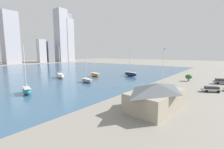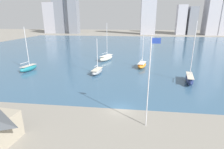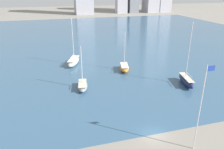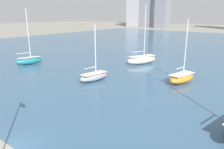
{
  "view_description": "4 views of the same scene",
  "coord_description": "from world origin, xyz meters",
  "px_view_note": "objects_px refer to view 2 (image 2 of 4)",
  "views": [
    {
      "loc": [
        -46.06,
        -21.84,
        10.54
      ],
      "look_at": [
        -4.94,
        10.27,
        3.48
      ],
      "focal_mm": 24.0,
      "sensor_mm": 36.0,
      "label": 1
    },
    {
      "loc": [
        1.84,
        -27.19,
        14.89
      ],
      "look_at": [
        -2.95,
        12.12,
        2.41
      ],
      "focal_mm": 28.0,
      "sensor_mm": 36.0,
      "label": 2
    },
    {
      "loc": [
        -14.23,
        -25.54,
        21.81
      ],
      "look_at": [
        -2.86,
        13.98,
        5.2
      ],
      "focal_mm": 35.0,
      "sensor_mm": 36.0,
      "label": 3
    },
    {
      "loc": [
        17.33,
        -8.22,
        11.77
      ],
      "look_at": [
        0.87,
        13.3,
        4.16
      ],
      "focal_mm": 35.0,
      "sensor_mm": 36.0,
      "label": 4
    }
  ],
  "objects_px": {
    "flag_pole": "(149,81)",
    "sailboat_teal": "(29,68)",
    "sailboat_orange": "(142,65)",
    "sailboat_cream": "(106,58)",
    "sailboat_gray": "(97,71)",
    "sailboat_navy": "(189,79)"
  },
  "relations": [
    {
      "from": "flag_pole",
      "to": "sailboat_teal",
      "type": "relative_size",
      "value": 0.99
    },
    {
      "from": "sailboat_orange",
      "to": "sailboat_navy",
      "type": "xyz_separation_m",
      "value": [
        10.99,
        -13.0,
        0.2
      ]
    },
    {
      "from": "flag_pole",
      "to": "sailboat_navy",
      "type": "distance_m",
      "value": 23.58
    },
    {
      "from": "sailboat_gray",
      "to": "flag_pole",
      "type": "bearing_deg",
      "value": -53.69
    },
    {
      "from": "flag_pole",
      "to": "sailboat_teal",
      "type": "bearing_deg",
      "value": 143.6
    },
    {
      "from": "flag_pole",
      "to": "sailboat_cream",
      "type": "height_order",
      "value": "sailboat_cream"
    },
    {
      "from": "flag_pole",
      "to": "sailboat_orange",
      "type": "bearing_deg",
      "value": 88.84
    },
    {
      "from": "sailboat_orange",
      "to": "sailboat_gray",
      "type": "bearing_deg",
      "value": -133.69
    },
    {
      "from": "sailboat_orange",
      "to": "sailboat_navy",
      "type": "relative_size",
      "value": 0.74
    },
    {
      "from": "sailboat_cream",
      "to": "sailboat_teal",
      "type": "bearing_deg",
      "value": -118.72
    },
    {
      "from": "flag_pole",
      "to": "sailboat_cream",
      "type": "xyz_separation_m",
      "value": [
        -12.31,
        41.42,
        -5.83
      ]
    },
    {
      "from": "flag_pole",
      "to": "sailboat_cream",
      "type": "bearing_deg",
      "value": 106.55
    },
    {
      "from": "flag_pole",
      "to": "sailboat_gray",
      "type": "xyz_separation_m",
      "value": [
        -12.33,
        24.26,
        -6.09
      ]
    },
    {
      "from": "flag_pole",
      "to": "sailboat_orange",
      "type": "height_order",
      "value": "flag_pole"
    },
    {
      "from": "sailboat_navy",
      "to": "sailboat_cream",
      "type": "height_order",
      "value": "sailboat_navy"
    },
    {
      "from": "flag_pole",
      "to": "sailboat_cream",
      "type": "relative_size",
      "value": 0.94
    },
    {
      "from": "sailboat_cream",
      "to": "sailboat_gray",
      "type": "bearing_deg",
      "value": -67.18
    },
    {
      "from": "flag_pole",
      "to": "sailboat_orange",
      "type": "distance_m",
      "value": 33.21
    },
    {
      "from": "flag_pole",
      "to": "sailboat_navy",
      "type": "bearing_deg",
      "value": 59.35
    },
    {
      "from": "sailboat_teal",
      "to": "flag_pole",
      "type": "bearing_deg",
      "value": -22.18
    },
    {
      "from": "sailboat_orange",
      "to": "sailboat_cream",
      "type": "relative_size",
      "value": 0.79
    },
    {
      "from": "sailboat_gray",
      "to": "sailboat_cream",
      "type": "distance_m",
      "value": 17.16
    }
  ]
}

